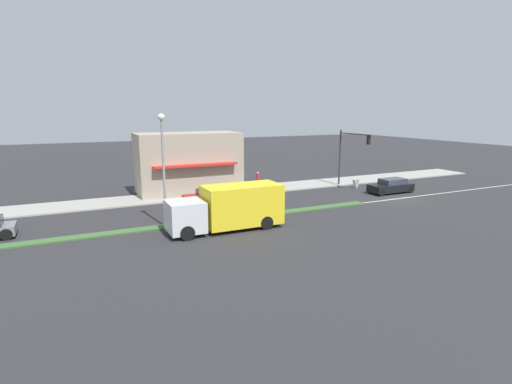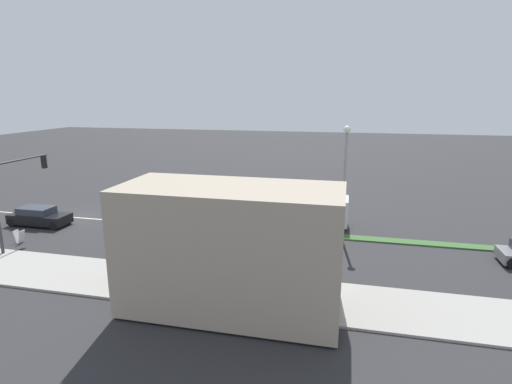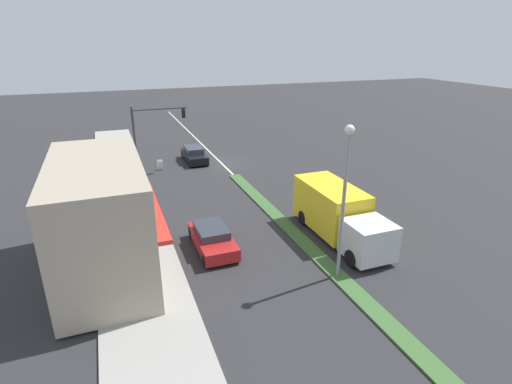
# 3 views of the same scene
# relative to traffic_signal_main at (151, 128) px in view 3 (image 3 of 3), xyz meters

# --- Properties ---
(ground_plane) EXTENTS (160.00, 160.00, 0.00)m
(ground_plane) POSITION_rel_traffic_signal_main_xyz_m (-6.12, 17.40, -3.90)
(ground_plane) COLOR #2B2B2D
(sidewalk_right) EXTENTS (4.00, 73.00, 0.12)m
(sidewalk_right) POSITION_rel_traffic_signal_main_xyz_m (2.88, 17.90, -3.84)
(sidewalk_right) COLOR #9E9B93
(sidewalk_right) RESTS_ON ground
(median_strip) EXTENTS (0.90, 46.00, 0.10)m
(median_strip) POSITION_rel_traffic_signal_main_xyz_m (-6.12, 26.40, -3.85)
(median_strip) COLOR #3D6633
(median_strip) RESTS_ON ground
(lane_marking_center) EXTENTS (0.16, 60.00, 0.01)m
(lane_marking_center) POSITION_rel_traffic_signal_main_xyz_m (-6.12, -0.60, -3.90)
(lane_marking_center) COLOR beige
(lane_marking_center) RESTS_ON ground
(building_corner_store) EXTENTS (4.85, 9.47, 5.52)m
(building_corner_store) POSITION_rel_traffic_signal_main_xyz_m (4.32, 15.15, -1.02)
(building_corner_store) COLOR tan
(building_corner_store) RESTS_ON sidewalk_right
(traffic_signal_main) EXTENTS (4.59, 0.34, 5.60)m
(traffic_signal_main) POSITION_rel_traffic_signal_main_xyz_m (0.00, 0.00, 0.00)
(traffic_signal_main) COLOR #333338
(traffic_signal_main) RESTS_ON sidewalk_right
(street_lamp) EXTENTS (0.44, 0.44, 7.37)m
(street_lamp) POSITION_rel_traffic_signal_main_xyz_m (-6.12, 19.76, 0.88)
(street_lamp) COLOR gray
(street_lamp) RESTS_ON median_strip
(pedestrian) EXTENTS (0.34, 0.34, 1.66)m
(pedestrian) POSITION_rel_traffic_signal_main_xyz_m (2.85, 8.69, -2.91)
(pedestrian) COLOR #282D42
(pedestrian) RESTS_ON sidewalk_right
(warning_aframe_sign) EXTENTS (0.45, 0.53, 0.84)m
(warning_aframe_sign) POSITION_rel_traffic_signal_main_xyz_m (-0.53, -0.61, -3.47)
(warning_aframe_sign) COLOR silver
(warning_aframe_sign) RESTS_ON ground
(delivery_truck) EXTENTS (2.44, 7.50, 2.87)m
(delivery_truck) POSITION_rel_traffic_signal_main_xyz_m (-8.32, 16.08, -2.43)
(delivery_truck) COLOR silver
(delivery_truck) RESTS_ON ground
(hatchback_red) EXTENTS (1.87, 4.25, 1.30)m
(hatchback_red) POSITION_rel_traffic_signal_main_xyz_m (-1.12, 14.95, -3.26)
(hatchback_red) COLOR #AD1E1E
(hatchback_red) RESTS_ON ground
(suv_black) EXTENTS (1.76, 4.34, 1.36)m
(suv_black) POSITION_rel_traffic_signal_main_xyz_m (-3.92, -2.02, -3.25)
(suv_black) COLOR black
(suv_black) RESTS_ON ground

